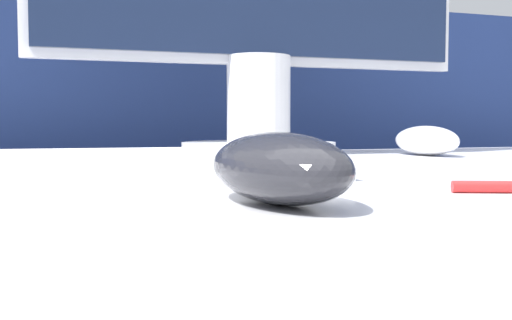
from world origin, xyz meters
The scene contains 4 objects.
partition_panel centered at (0.00, 0.59, 0.52)m, with size 5.00×0.03×1.05m.
computer_mouse_near centered at (0.03, -0.16, 0.79)m, with size 0.07×0.13×0.04m.
keyboard centered at (-0.08, 0.01, 0.79)m, with size 0.44×0.13×0.02m.
computer_mouse_far centered at (0.40, 0.25, 0.79)m, with size 0.06×0.13×0.04m.
Camera 1 is at (-0.09, -0.47, 0.82)m, focal length 42.00 mm.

